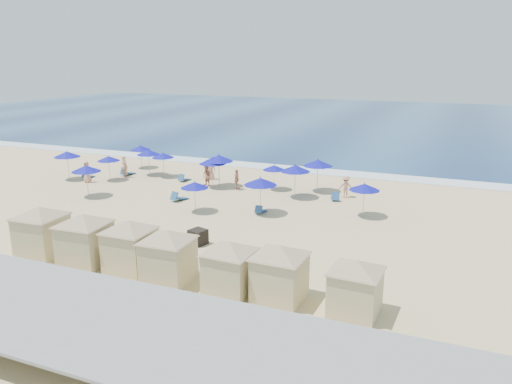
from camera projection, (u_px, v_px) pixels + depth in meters
ground at (184, 213)px, 33.29m from camera, size 160.00×160.00×0.00m
ocean at (355, 120)px, 82.29m from camera, size 160.00×80.00×0.06m
surf_line at (268, 167)px, 47.09m from camera, size 160.00×2.50×0.08m
seawall at (19, 287)px, 21.10m from camera, size 160.00×6.10×1.22m
trash_bin at (198, 237)px, 27.59m from camera, size 1.05×1.05×0.85m
cabana_0 at (41, 225)px, 25.79m from camera, size 4.62×4.62×2.90m
cabana_1 at (84, 233)px, 24.61m from camera, size 4.61×4.61×2.90m
cabana_2 at (130, 239)px, 23.93m from camera, size 4.44×4.44×2.79m
cabana_3 at (168, 249)px, 22.69m from camera, size 4.41×4.41×2.77m
cabana_4 at (230, 261)px, 21.59m from camera, size 4.19×4.19×2.63m
cabana_5 at (280, 266)px, 20.95m from camera, size 4.35×4.35×2.73m
cabana_6 at (356, 280)px, 19.78m from camera, size 4.09×4.09×2.57m
umbrella_0 at (108, 159)px, 41.60m from camera, size 1.90×1.90×2.16m
umbrella_1 at (67, 154)px, 41.84m from camera, size 2.20×2.20×2.51m
umbrella_2 at (140, 148)px, 46.33m from camera, size 1.92×1.92×2.19m
umbrella_3 at (86, 169)px, 36.61m from camera, size 2.17×2.17×2.47m
umbrella_4 at (163, 155)px, 42.80m from camera, size 1.93×1.93×2.20m
umbrella_5 at (219, 158)px, 39.43m from camera, size 2.36×2.36×2.68m
umbrella_6 at (195, 185)px, 33.02m from camera, size 1.89×1.89×2.15m
umbrella_7 at (213, 161)px, 39.23m from camera, size 2.19×2.19×2.49m
umbrella_8 at (260, 182)px, 32.50m from camera, size 2.24×2.24×2.55m
umbrella_9 at (318, 163)px, 37.99m from camera, size 2.29×2.29×2.60m
umbrella_10 at (295, 168)px, 36.36m from camera, size 2.23×2.23×2.54m
umbrella_11 at (364, 187)px, 31.99m from camera, size 2.02×2.02×2.29m
umbrella_12 at (148, 152)px, 43.48m from camera, size 2.06×2.06×2.35m
umbrella_13 at (274, 168)px, 38.65m from camera, size 1.80×1.80×2.05m
beach_chair_0 at (87, 176)px, 42.76m from camera, size 0.53×1.18×0.65m
beach_chair_1 at (127, 172)px, 43.84m from camera, size 0.82×1.47×0.77m
beach_chair_2 at (184, 178)px, 41.73m from camera, size 0.70×1.28×0.67m
beach_chair_3 at (178, 197)px, 36.02m from camera, size 0.98×1.48×0.75m
beach_chair_4 at (260, 210)px, 33.12m from camera, size 0.51×1.12×0.62m
beach_chair_5 at (335, 197)px, 36.14m from camera, size 0.92×1.39×0.70m
beachgoer_0 at (125, 167)px, 42.90m from camera, size 0.79×0.64×1.88m
beachgoer_1 at (207, 176)px, 40.04m from camera, size 0.96×0.84×1.66m
beachgoer_2 at (237, 180)px, 38.91m from camera, size 0.60×1.02×1.63m
beachgoer_3 at (346, 187)px, 36.76m from camera, size 1.16×0.81×1.64m
beachgoer_4 at (211, 169)px, 42.23m from camera, size 0.96×0.72×1.78m
beachgoer_5 at (87, 172)px, 41.17m from camera, size 1.04×0.94×1.78m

